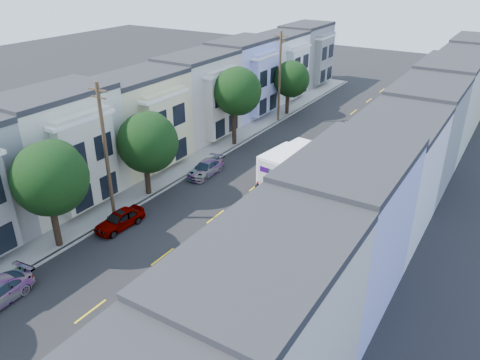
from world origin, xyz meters
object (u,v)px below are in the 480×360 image
Objects in this scene: utility_pole_far at (280,77)px; parked_right_c at (343,163)px; utility_pole_near at (106,153)px; tree_e at (291,79)px; tree_b at (49,178)px; parked_left_c at (120,220)px; tree_c at (147,143)px; tree_far_r at (399,103)px; fedex_truck at (289,164)px; parked_right_d at (369,138)px; lead_sedan at (342,134)px; parked_left_d at (206,168)px; parked_right_b at (185,311)px; tree_d at (237,91)px.

utility_pole_far is 2.62× the size of parked_right_c.
tree_e is at bearing 90.00° from utility_pole_near.
tree_b reaches higher than parked_left_c.
tree_c is (0.00, 8.78, -0.53)m from tree_b.
tree_far_r is at bearing 3.36° from utility_pole_far.
parked_right_c is (11.20, 13.02, -3.95)m from tree_c.
tree_far_r is 13.26m from utility_pole_far.
tree_far_r is 0.57× the size of utility_pole_near.
parked_right_d is at bearing 83.20° from fedex_truck.
tree_far_r is 30.17m from parked_left_c.
tree_c reaches higher than lead_sedan.
parked_left_d is at bearing -85.83° from tree_e.
utility_pole_far is 1.58× the size of fedex_truck.
tree_b is 19.12m from fedex_truck.
parked_right_c is (9.80, 17.90, -0.01)m from parked_left_c.
parked_left_c is 11.07m from parked_right_b.
tree_far_r reaches higher than fedex_truck.
tree_e is 28.87m from utility_pole_near.
tree_b reaches higher than parked_right_c.
utility_pole_far reaches higher than tree_e.
fedex_truck is at bearing 66.35° from parked_left_c.
tree_d is at bearing 90.01° from utility_pole_near.
utility_pole_near reaches higher than fedex_truck.
tree_far_r is at bearing 63.77° from utility_pole_near.
fedex_truck is 1.66× the size of parked_right_c.
parked_left_d is at bearing 81.72° from utility_pole_near.
tree_d is at bearing -90.00° from tree_e.
lead_sedan is at bearing -171.64° from parked_right_d.
tree_far_r is (13.20, 31.47, -1.03)m from tree_b.
tree_d is 12.13m from lead_sedan.
parked_left_c is 0.99× the size of parked_left_d.
utility_pole_near is (0.00, 4.69, 0.04)m from tree_b.
utility_pole_near is at bearing 154.82° from parked_left_c.
parked_right_d is at bearing -130.84° from tree_far_r.
fedex_truck is 1.39× the size of lead_sedan.
utility_pole_near is at bearing -90.00° from utility_pole_far.
tree_d is 16.51m from tree_far_r.
tree_c is 0.69× the size of utility_pole_near.
parked_right_c is at bearing 0.71° from tree_d.
utility_pole_near reaches higher than parked_right_d.
tree_c reaches higher than parked_right_b.
tree_d is 1.23× the size of tree_e.
tree_c is 1.82× the size of parked_right_c.
tree_c is 4.13m from utility_pole_near.
parked_right_c is at bearing 62.81° from tree_b.
tree_e is (-0.00, 24.76, -0.22)m from tree_c.
tree_d is 16.98m from utility_pole_near.
tree_c is 1.10× the size of fedex_truck.
utility_pole_near reaches higher than parked_left_c.
fedex_truck is at bearing -63.65° from tree_e.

